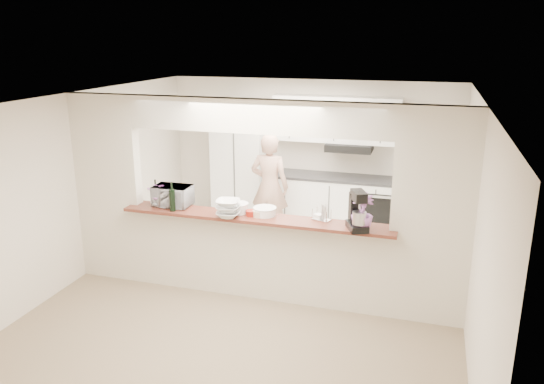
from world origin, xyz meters
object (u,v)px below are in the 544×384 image
at_px(refrigerator, 432,190).
at_px(person, 270,187).
at_px(toaster_oven, 173,196).
at_px(stand_mixer, 357,212).

xyz_separation_m(refrigerator, person, (-2.50, -0.64, 0.01)).
bearing_deg(refrigerator, toaster_oven, -140.91).
height_order(refrigerator, toaster_oven, refrigerator).
height_order(toaster_oven, person, person).
distance_m(refrigerator, toaster_oven, 4.14).
bearing_deg(toaster_oven, person, 69.21).
bearing_deg(toaster_oven, refrigerator, 38.07).
height_order(refrigerator, stand_mixer, refrigerator).
xyz_separation_m(refrigerator, stand_mixer, (-0.81, -2.79, 0.44)).
bearing_deg(refrigerator, person, -165.55).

